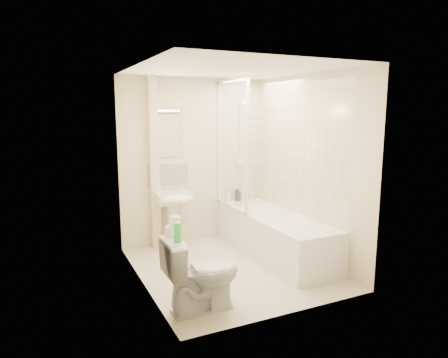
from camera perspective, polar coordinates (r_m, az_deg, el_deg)
name	(u,v)px	position (r m, az deg, el deg)	size (l,w,h in m)	color
floor	(231,268)	(5.09, 1.04, -12.59)	(2.50, 2.50, 0.00)	beige
wall_back	(194,161)	(5.90, -4.31, 2.57)	(2.20, 0.02, 2.40)	beige
wall_left	(140,180)	(4.39, -11.88, -0.07)	(0.02, 2.50, 2.40)	beige
wall_right	(307,167)	(5.34, 11.73, 1.64)	(0.02, 2.50, 2.40)	beige
ceiling	(232,69)	(4.73, 1.13, 15.41)	(2.20, 2.50, 0.02)	white
tile_back	(240,144)	(6.17, 2.24, 5.01)	(0.70, 0.01, 1.75)	beige
tile_right	(297,149)	(5.46, 10.45, 4.25)	(0.01, 2.10, 1.75)	beige
pipe_boxing	(154,164)	(5.65, -9.98, 2.14)	(0.12, 0.12, 2.40)	beige
splashback	(168,174)	(5.78, -7.98, 0.66)	(0.60, 0.01, 0.30)	beige
mirror	(167,136)	(5.72, -8.10, 6.11)	(0.46, 0.01, 0.60)	white
strip_light	(167,109)	(5.69, -8.12, 9.82)	(0.42, 0.07, 0.07)	silver
bathtub	(274,233)	(5.50, 7.20, -7.72)	(0.70, 2.10, 0.55)	white
shower_screen	(232,146)	(5.62, 1.14, 4.81)	(0.04, 0.92, 1.80)	white
shower_fixture	(241,136)	(6.12, 2.43, 6.10)	(0.10, 0.16, 0.99)	white
pedestal_sink	(174,204)	(5.65, -7.19, -3.58)	(0.47, 0.45, 0.91)	white
bottle_white_a	(229,198)	(6.13, 0.72, -2.69)	(0.05, 0.05, 0.13)	white
bottle_black_b	(237,195)	(6.18, 1.91, -2.32)	(0.07, 0.07, 0.18)	black
bottle_blue	(239,197)	(6.20, 2.15, -2.55)	(0.06, 0.06, 0.13)	navy
bottle_cream	(243,196)	(6.23, 2.70, -2.38)	(0.06, 0.06, 0.15)	#F8DDC0
bottle_white_b	(251,195)	(6.30, 3.86, -2.28)	(0.05, 0.05, 0.15)	silver
toilet	(202,273)	(3.98, -3.16, -13.25)	(0.74, 0.43, 0.75)	white
toilet_roll_lower	(171,231)	(3.85, -7.52, -7.41)	(0.12, 0.12, 0.10)	white
toilet_roll_upper	(175,221)	(3.83, -6.98, -5.98)	(0.10, 0.10, 0.09)	white
green_bottle	(178,232)	(3.66, -6.65, -7.57)	(0.07, 0.07, 0.18)	green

